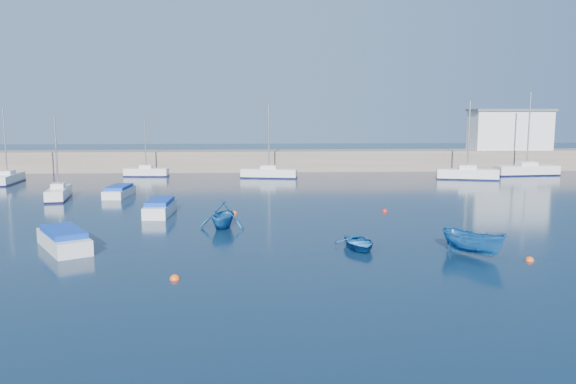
{
  "coord_description": "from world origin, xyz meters",
  "views": [
    {
      "loc": [
        -2.87,
        -26.17,
        7.43
      ],
      "look_at": [
        -0.71,
        14.88,
        1.6
      ],
      "focal_mm": 35.0,
      "sensor_mm": 36.0,
      "label": 1
    }
  ],
  "objects_px": {
    "sailboat_6": "(269,173)",
    "motorboat_1": "(160,208)",
    "dinghy_right": "(473,242)",
    "sailboat_5": "(146,172)",
    "harbor_office": "(510,131)",
    "sailboat_8": "(526,170)",
    "sailboat_4": "(8,178)",
    "motorboat_0": "(64,239)",
    "motorboat_2": "(119,191)",
    "sailboat_7": "(467,174)",
    "sailboat_3": "(59,193)",
    "dinghy_left": "(223,215)",
    "dinghy_center": "(359,243)"
  },
  "relations": [
    {
      "from": "dinghy_center",
      "to": "dinghy_right",
      "type": "xyz_separation_m",
      "value": [
        5.75,
        -1.69,
        0.37
      ]
    },
    {
      "from": "dinghy_right",
      "to": "sailboat_8",
      "type": "bearing_deg",
      "value": 22.25
    },
    {
      "from": "sailboat_6",
      "to": "motorboat_1",
      "type": "xyz_separation_m",
      "value": [
        -8.43,
        -23.07,
        -0.04
      ]
    },
    {
      "from": "sailboat_4",
      "to": "dinghy_left",
      "type": "xyz_separation_m",
      "value": [
        24.2,
        -24.52,
        0.34
      ]
    },
    {
      "from": "sailboat_3",
      "to": "sailboat_5",
      "type": "relative_size",
      "value": 1.04
    },
    {
      "from": "sailboat_7",
      "to": "dinghy_right",
      "type": "xyz_separation_m",
      "value": [
        -12.14,
        -33.22,
        0.05
      ]
    },
    {
      "from": "sailboat_6",
      "to": "motorboat_0",
      "type": "height_order",
      "value": "sailboat_6"
    },
    {
      "from": "sailboat_7",
      "to": "dinghy_left",
      "type": "height_order",
      "value": "sailboat_7"
    },
    {
      "from": "sailboat_8",
      "to": "motorboat_2",
      "type": "height_order",
      "value": "sailboat_8"
    },
    {
      "from": "sailboat_3",
      "to": "dinghy_left",
      "type": "relative_size",
      "value": 2.11
    },
    {
      "from": "sailboat_4",
      "to": "sailboat_8",
      "type": "distance_m",
      "value": 58.74
    },
    {
      "from": "sailboat_7",
      "to": "dinghy_left",
      "type": "bearing_deg",
      "value": 149.47
    },
    {
      "from": "sailboat_5",
      "to": "motorboat_0",
      "type": "relative_size",
      "value": 1.28
    },
    {
      "from": "sailboat_4",
      "to": "sailboat_5",
      "type": "height_order",
      "value": "sailboat_4"
    },
    {
      "from": "motorboat_2",
      "to": "dinghy_right",
      "type": "xyz_separation_m",
      "value": [
        23.68,
        -22.21,
        0.23
      ]
    },
    {
      "from": "harbor_office",
      "to": "sailboat_8",
      "type": "relative_size",
      "value": 1.02
    },
    {
      "from": "sailboat_5",
      "to": "sailboat_7",
      "type": "relative_size",
      "value": 0.78
    },
    {
      "from": "motorboat_1",
      "to": "dinghy_center",
      "type": "height_order",
      "value": "motorboat_1"
    },
    {
      "from": "sailboat_5",
      "to": "motorboat_1",
      "type": "xyz_separation_m",
      "value": [
        5.94,
        -25.33,
        -0.0
      ]
    },
    {
      "from": "sailboat_5",
      "to": "sailboat_6",
      "type": "distance_m",
      "value": 14.54
    },
    {
      "from": "dinghy_right",
      "to": "sailboat_5",
      "type": "bearing_deg",
      "value": 84.21
    },
    {
      "from": "sailboat_4",
      "to": "motorboat_1",
      "type": "relative_size",
      "value": 1.66
    },
    {
      "from": "sailboat_5",
      "to": "motorboat_1",
      "type": "relative_size",
      "value": 1.43
    },
    {
      "from": "motorboat_1",
      "to": "motorboat_0",
      "type": "bearing_deg",
      "value": -107.4
    },
    {
      "from": "harbor_office",
      "to": "motorboat_0",
      "type": "relative_size",
      "value": 1.89
    },
    {
      "from": "dinghy_right",
      "to": "motorboat_1",
      "type": "bearing_deg",
      "value": 106.9
    },
    {
      "from": "harbor_office",
      "to": "sailboat_8",
      "type": "bearing_deg",
      "value": -97.07
    },
    {
      "from": "motorboat_0",
      "to": "motorboat_2",
      "type": "xyz_separation_m",
      "value": [
        -1.74,
        19.68,
        -0.08
      ]
    },
    {
      "from": "sailboat_3",
      "to": "sailboat_6",
      "type": "relative_size",
      "value": 0.85
    },
    {
      "from": "sailboat_6",
      "to": "motorboat_2",
      "type": "xyz_separation_m",
      "value": [
        -13.65,
        -13.63,
        -0.12
      ]
    },
    {
      "from": "sailboat_8",
      "to": "dinghy_center",
      "type": "distance_m",
      "value": 44.17
    },
    {
      "from": "sailboat_8",
      "to": "dinghy_right",
      "type": "distance_m",
      "value": 42.44
    },
    {
      "from": "motorboat_1",
      "to": "dinghy_center",
      "type": "relative_size",
      "value": 1.52
    },
    {
      "from": "motorboat_0",
      "to": "motorboat_1",
      "type": "bearing_deg",
      "value": 39.58
    },
    {
      "from": "motorboat_1",
      "to": "motorboat_2",
      "type": "bearing_deg",
      "value": 120.31
    },
    {
      "from": "sailboat_7",
      "to": "sailboat_3",
      "type": "bearing_deg",
      "value": 121.61
    },
    {
      "from": "motorboat_1",
      "to": "dinghy_right",
      "type": "bearing_deg",
      "value": -33.31
    },
    {
      "from": "motorboat_2",
      "to": "dinghy_right",
      "type": "relative_size",
      "value": 1.35
    },
    {
      "from": "sailboat_3",
      "to": "dinghy_center",
      "type": "height_order",
      "value": "sailboat_3"
    },
    {
      "from": "harbor_office",
      "to": "dinghy_right",
      "type": "bearing_deg",
      "value": -116.2
    },
    {
      "from": "sailboat_8",
      "to": "motorboat_2",
      "type": "bearing_deg",
      "value": 102.93
    },
    {
      "from": "sailboat_3",
      "to": "sailboat_5",
      "type": "xyz_separation_m",
      "value": [
        4.13,
        17.27,
        -0.01
      ]
    },
    {
      "from": "motorboat_0",
      "to": "sailboat_5",
      "type": "bearing_deg",
      "value": 62.3
    },
    {
      "from": "motorboat_1",
      "to": "dinghy_left",
      "type": "relative_size",
      "value": 1.41
    },
    {
      "from": "sailboat_7",
      "to": "motorboat_2",
      "type": "height_order",
      "value": "sailboat_7"
    },
    {
      "from": "harbor_office",
      "to": "sailboat_4",
      "type": "relative_size",
      "value": 1.27
    },
    {
      "from": "sailboat_3",
      "to": "dinghy_left",
      "type": "xyz_separation_m",
      "value": [
        14.97,
        -13.13,
        0.33
      ]
    },
    {
      "from": "sailboat_4",
      "to": "dinghy_right",
      "type": "height_order",
      "value": "sailboat_4"
    },
    {
      "from": "sailboat_6",
      "to": "motorboat_2",
      "type": "height_order",
      "value": "sailboat_6"
    },
    {
      "from": "dinghy_left",
      "to": "dinghy_right",
      "type": "xyz_separation_m",
      "value": [
        13.55,
        -7.7,
        -0.19
      ]
    }
  ]
}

